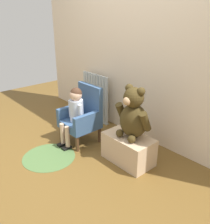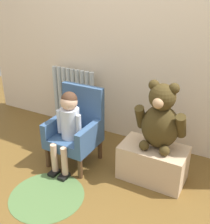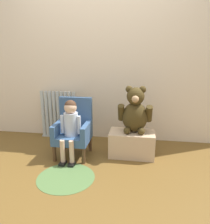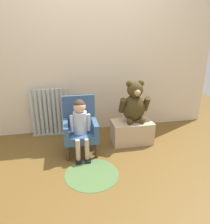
{
  "view_description": "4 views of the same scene",
  "coord_description": "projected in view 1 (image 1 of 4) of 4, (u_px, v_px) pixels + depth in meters",
  "views": [
    {
      "loc": [
        2.11,
        -1.23,
        1.62
      ],
      "look_at": [
        0.19,
        0.47,
        0.53
      ],
      "focal_mm": 40.0,
      "sensor_mm": 36.0,
      "label": 1
    },
    {
      "loc": [
        1.09,
        -1.42,
        1.58
      ],
      "look_at": [
        0.08,
        0.43,
        0.6
      ],
      "focal_mm": 45.0,
      "sensor_mm": 36.0,
      "label": 2
    },
    {
      "loc": [
        0.54,
        -2.03,
        1.27
      ],
      "look_at": [
        0.16,
        0.43,
        0.59
      ],
      "focal_mm": 35.0,
      "sensor_mm": 36.0,
      "label": 3
    },
    {
      "loc": [
        -0.42,
        -2.11,
        1.54
      ],
      "look_at": [
        0.08,
        0.48,
        0.51
      ],
      "focal_mm": 35.0,
      "sensor_mm": 36.0,
      "label": 4
    }
  ],
  "objects": [
    {
      "name": "ground_plane",
      "position": [
        63.0,
        161.0,
        2.84
      ],
      "size": [
        6.0,
        6.0,
        0.0
      ],
      "primitive_type": "plane",
      "color": "brown"
    },
    {
      "name": "back_wall",
      "position": [
        136.0,
        44.0,
        3.06
      ],
      "size": [
        3.8,
        0.05,
        2.4
      ],
      "primitive_type": "cube",
      "color": "beige",
      "rests_on": "ground_plane"
    },
    {
      "name": "radiator",
      "position": [
        95.0,
        98.0,
        3.76
      ],
      "size": [
        0.56,
        0.05,
        0.72
      ],
      "color": "#B3BEC0",
      "rests_on": "ground_plane"
    },
    {
      "name": "child_armchair",
      "position": [
        83.0,
        116.0,
        3.17
      ],
      "size": [
        0.42,
        0.42,
        0.73
      ],
      "color": "#375780",
      "rests_on": "ground_plane"
    },
    {
      "name": "child_figure",
      "position": [
        75.0,
        108.0,
        3.04
      ],
      "size": [
        0.25,
        0.35,
        0.73
      ],
      "color": "silver",
      "rests_on": "ground_plane"
    },
    {
      "name": "low_bench",
      "position": [
        128.0,
        149.0,
        2.78
      ],
      "size": [
        0.56,
        0.33,
        0.31
      ],
      "primitive_type": "cube",
      "color": "tan",
      "rests_on": "ground_plane"
    },
    {
      "name": "large_teddy_bear",
      "position": [
        133.0,
        115.0,
        2.62
      ],
      "size": [
        0.42,
        0.29,
        0.58
      ],
      "color": "#413316",
      "rests_on": "low_bench"
    },
    {
      "name": "floor_rug",
      "position": [
        49.0,
        157.0,
        2.91
      ],
      "size": [
        0.61,
        0.61,
        0.01
      ],
      "primitive_type": "cylinder",
      "color": "#4E713C",
      "rests_on": "ground_plane"
    }
  ]
}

